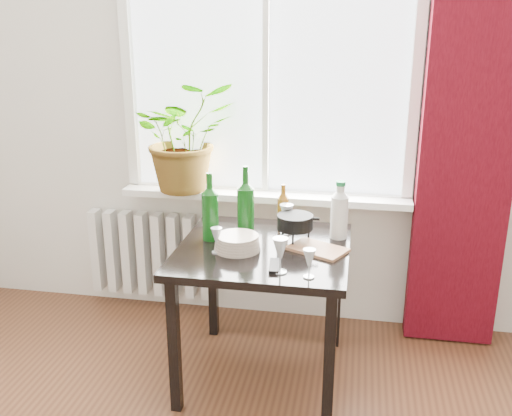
% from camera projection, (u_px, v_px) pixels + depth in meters
% --- Properties ---
extents(window, '(1.72, 0.08, 1.62)m').
position_uv_depth(window, '(267.00, 61.00, 3.23)').
color(window, white).
rests_on(window, ground).
extents(windowsill, '(1.72, 0.20, 0.04)m').
position_uv_depth(windowsill, '(264.00, 196.00, 3.41)').
color(windowsill, white).
rests_on(windowsill, ground).
extents(curtain, '(0.50, 0.12, 2.56)m').
position_uv_depth(curtain, '(470.00, 124.00, 3.04)').
color(curtain, '#38050C').
rests_on(curtain, ground).
extents(radiator, '(0.80, 0.10, 0.55)m').
position_uv_depth(radiator, '(151.00, 254.00, 3.70)').
color(radiator, silver).
rests_on(radiator, ground).
extents(table, '(0.85, 0.85, 0.74)m').
position_uv_depth(table, '(264.00, 264.00, 2.88)').
color(table, black).
rests_on(table, ground).
extents(potted_plant, '(0.76, 0.73, 0.65)m').
position_uv_depth(potted_plant, '(185.00, 137.00, 3.35)').
color(potted_plant, '#457F22').
rests_on(potted_plant, windowsill).
extents(wine_bottle_left, '(0.11, 0.11, 0.36)m').
position_uv_depth(wine_bottle_left, '(210.00, 206.00, 2.90)').
color(wine_bottle_left, '#0C3F0E').
rests_on(wine_bottle_left, table).
extents(wine_bottle_right, '(0.11, 0.11, 0.38)m').
position_uv_depth(wine_bottle_right, '(246.00, 201.00, 2.95)').
color(wine_bottle_right, '#0B3C0E').
rests_on(wine_bottle_right, table).
extents(bottle_amber, '(0.07, 0.07, 0.25)m').
position_uv_depth(bottle_amber, '(283.00, 206.00, 3.07)').
color(bottle_amber, '#6A3D0B').
rests_on(bottle_amber, table).
extents(cleaning_bottle, '(0.11, 0.11, 0.31)m').
position_uv_depth(cleaning_bottle, '(340.00, 209.00, 2.93)').
color(cleaning_bottle, silver).
rests_on(cleaning_bottle, table).
extents(wineglass_front_right, '(0.07, 0.07, 0.17)m').
position_uv_depth(wineglass_front_right, '(280.00, 255.00, 2.53)').
color(wineglass_front_right, '#B6BFC4').
rests_on(wineglass_front_right, table).
extents(wineglass_far_right, '(0.08, 0.08, 0.14)m').
position_uv_depth(wineglass_far_right, '(309.00, 263.00, 2.49)').
color(wineglass_far_right, silver).
rests_on(wineglass_far_right, table).
extents(wineglass_back_center, '(0.08, 0.08, 0.17)m').
position_uv_depth(wineglass_back_center, '(286.00, 219.00, 3.00)').
color(wineglass_back_center, silver).
rests_on(wineglass_back_center, table).
extents(wineglass_back_left, '(0.08, 0.08, 0.16)m').
position_uv_depth(wineglass_back_left, '(244.00, 215.00, 3.07)').
color(wineglass_back_left, '#B7BFC5').
rests_on(wineglass_back_left, table).
extents(wineglass_front_left, '(0.06, 0.06, 0.13)m').
position_uv_depth(wineglass_front_left, '(217.00, 240.00, 2.76)').
color(wineglass_front_left, '#AFB7BD').
rests_on(wineglass_front_left, table).
extents(plate_stack, '(0.25, 0.25, 0.07)m').
position_uv_depth(plate_stack, '(237.00, 243.00, 2.80)').
color(plate_stack, '#BAAB9A').
rests_on(plate_stack, table).
extents(fondue_pot, '(0.22, 0.19, 0.14)m').
position_uv_depth(fondue_pot, '(295.00, 228.00, 2.90)').
color(fondue_pot, black).
rests_on(fondue_pot, table).
extents(tv_remote, '(0.06, 0.16, 0.02)m').
position_uv_depth(tv_remote, '(274.00, 266.00, 2.61)').
color(tv_remote, black).
rests_on(tv_remote, table).
extents(cutting_board, '(0.32, 0.28, 0.01)m').
position_uv_depth(cutting_board, '(318.00, 249.00, 2.80)').
color(cutting_board, '#A06C48').
rests_on(cutting_board, table).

